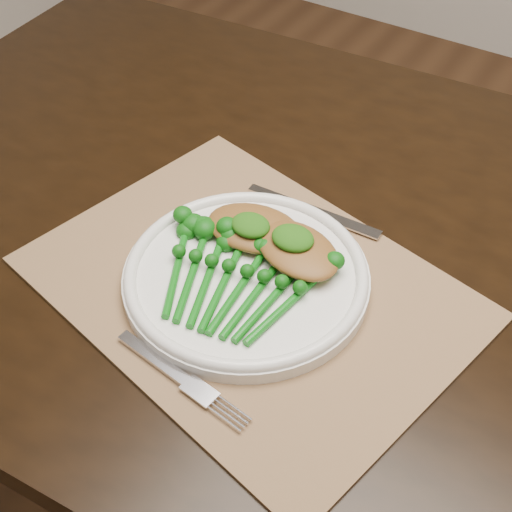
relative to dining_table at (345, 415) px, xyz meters
The scene contains 10 objects.
dining_table is the anchor object (origin of this frame).
placemat 0.41m from the dining_table, 126.00° to the right, with size 0.50×0.37×0.00m, color olive.
dinner_plate 0.43m from the dining_table, 127.66° to the right, with size 0.29×0.29×0.03m.
knife 0.40m from the dining_table, 169.93° to the left, with size 0.19×0.02×0.01m.
fork 0.48m from the dining_table, 104.06° to the right, with size 0.18×0.04×0.01m.
chicken_fillet_left 0.43m from the dining_table, 150.94° to the right, with size 0.12×0.09×0.02m, color brown.
chicken_fillet_right 0.42m from the dining_table, 127.36° to the right, with size 0.12×0.08×0.02m, color brown.
pesto_dollop_left 0.45m from the dining_table, 146.92° to the right, with size 0.05×0.04×0.02m, color #15470A.
pesto_dollop_right 0.44m from the dining_table, 131.11° to the right, with size 0.05×0.04×0.02m, color #15470A.
broccolini_bundle 0.44m from the dining_table, 122.13° to the right, with size 0.19×0.21×0.04m.
Camera 1 is at (0.18, -0.61, 1.38)m, focal length 50.00 mm.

